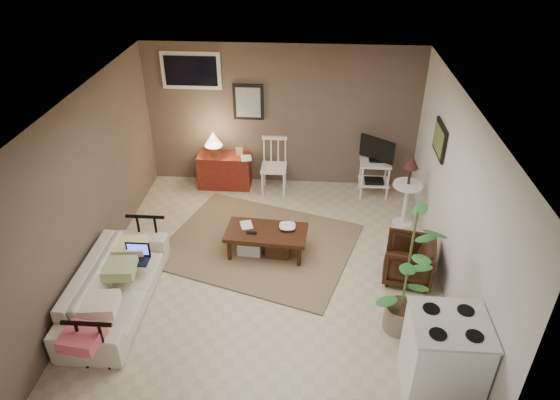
# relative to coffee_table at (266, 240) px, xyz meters

# --- Properties ---
(floor) EXTENTS (5.00, 5.00, 0.00)m
(floor) POSITION_rel_coffee_table_xyz_m (0.08, -0.35, -0.23)
(floor) COLOR #C1B293
(floor) RESTS_ON ground
(art_back) EXTENTS (0.50, 0.03, 0.60)m
(art_back) POSITION_rel_coffee_table_xyz_m (-0.47, 2.12, 1.22)
(art_back) COLOR black
(art_right) EXTENTS (0.03, 0.60, 0.45)m
(art_right) POSITION_rel_coffee_table_xyz_m (2.30, 0.70, 1.29)
(art_right) COLOR black
(window) EXTENTS (0.96, 0.03, 0.60)m
(window) POSITION_rel_coffee_table_xyz_m (-1.37, 2.12, 1.72)
(window) COLOR white
(rug) EXTENTS (3.07, 2.74, 0.02)m
(rug) POSITION_rel_coffee_table_xyz_m (-0.12, 0.20, -0.22)
(rug) COLOR olive
(rug) RESTS_ON floor
(coffee_table) EXTENTS (1.15, 0.65, 0.42)m
(coffee_table) POSITION_rel_coffee_table_xyz_m (0.00, 0.00, 0.00)
(coffee_table) COLOR #3B1C10
(coffee_table) RESTS_ON floor
(sofa) EXTENTS (0.58, 2.00, 0.78)m
(sofa) POSITION_rel_coffee_table_xyz_m (-1.72, -1.13, 0.16)
(sofa) COLOR beige
(sofa) RESTS_ON floor
(sofa_pillows) EXTENTS (0.38, 1.90, 0.13)m
(sofa_pillows) POSITION_rel_coffee_table_xyz_m (-1.67, -1.36, 0.25)
(sofa_pillows) COLOR beige
(sofa_pillows) RESTS_ON sofa
(sofa_end_rails) EXTENTS (0.54, 2.00, 0.67)m
(sofa_end_rails) POSITION_rel_coffee_table_xyz_m (-1.61, -1.13, 0.10)
(sofa_end_rails) COLOR black
(sofa_end_rails) RESTS_ON floor
(laptop) EXTENTS (0.31, 0.22, 0.21)m
(laptop) POSITION_rel_coffee_table_xyz_m (-1.53, -0.79, 0.27)
(laptop) COLOR black
(laptop) RESTS_ON sofa
(red_console) EXTENTS (0.88, 0.39, 1.02)m
(red_console) POSITION_rel_coffee_table_xyz_m (-0.90, 1.88, 0.12)
(red_console) COLOR maroon
(red_console) RESTS_ON floor
(spindle_chair) EXTENTS (0.42, 0.42, 0.93)m
(spindle_chair) POSITION_rel_coffee_table_xyz_m (-0.03, 1.80, 0.20)
(spindle_chair) COLOR white
(spindle_chair) RESTS_ON floor
(tv_stand) EXTENTS (0.52, 0.40, 1.03)m
(tv_stand) POSITION_rel_coffee_table_xyz_m (1.64, 1.76, 0.31)
(tv_stand) COLOR white
(tv_stand) RESTS_ON floor
(side_table) EXTENTS (0.44, 0.44, 1.17)m
(side_table) POSITION_rel_coffee_table_xyz_m (2.02, 0.90, 0.49)
(side_table) COLOR white
(side_table) RESTS_ON floor
(armchair) EXTENTS (0.68, 0.71, 0.63)m
(armchair) POSITION_rel_coffee_table_xyz_m (1.90, -0.37, 0.08)
(armchair) COLOR black
(armchair) RESTS_ON floor
(potted_plant) EXTENTS (0.41, 0.41, 1.64)m
(potted_plant) POSITION_rel_coffee_table_xyz_m (1.67, -1.28, 0.64)
(potted_plant) COLOR gray
(potted_plant) RESTS_ON floor
(stove) EXTENTS (0.73, 0.68, 0.95)m
(stove) POSITION_rel_coffee_table_xyz_m (1.95, -2.13, 0.24)
(stove) COLOR white
(stove) RESTS_ON floor
(bowl) EXTENTS (0.23, 0.07, 0.22)m
(bowl) POSITION_rel_coffee_table_xyz_m (0.29, 0.07, 0.28)
(bowl) COLOR #3B1C10
(bowl) RESTS_ON coffee_table
(book_table) EXTENTS (0.16, 0.06, 0.22)m
(book_table) POSITION_rel_coffee_table_xyz_m (-0.36, 0.08, 0.27)
(book_table) COLOR #3B1C10
(book_table) RESTS_ON coffee_table
(book_console) EXTENTS (0.17, 0.06, 0.22)m
(book_console) POSITION_rel_coffee_table_xyz_m (-0.57, 1.76, 0.47)
(book_console) COLOR #3B1C10
(book_console) RESTS_ON red_console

